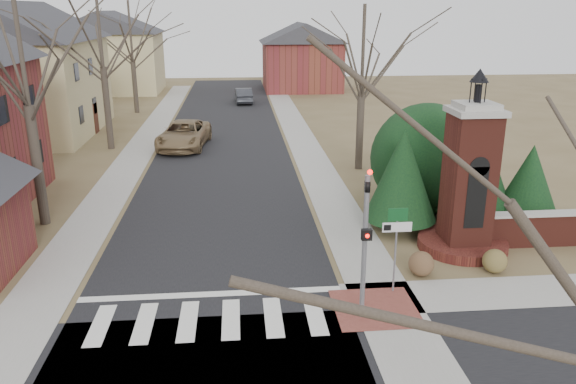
{
  "coord_description": "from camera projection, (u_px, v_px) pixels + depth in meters",
  "views": [
    {
      "loc": [
        0.94,
        -13.23,
        8.34
      ],
      "look_at": [
        2.7,
        6.0,
        2.03
      ],
      "focal_mm": 35.0,
      "sensor_mm": 36.0,
      "label": 1
    }
  ],
  "objects": [
    {
      "name": "stop_bar",
      "position": [
        212.0,
        294.0,
        17.2
      ],
      "size": [
        8.0,
        0.35,
        0.02
      ],
      "primitive_type": "cube",
      "color": "silver",
      "rests_on": "ground"
    },
    {
      "name": "dry_shrub_left",
      "position": [
        421.0,
        264.0,
        18.33
      ],
      "size": [
        0.83,
        0.83,
        0.83
      ],
      "primitive_type": "sphere",
      "color": "brown",
      "rests_on": "ground"
    },
    {
      "name": "evergreen_near",
      "position": [
        402.0,
        174.0,
        21.57
      ],
      "size": [
        2.8,
        2.8,
        4.1
      ],
      "color": "#473D33",
      "rests_on": "ground"
    },
    {
      "name": "sidewalk_left",
      "position": [
        141.0,
        148.0,
        35.4
      ],
      "size": [
        2.0,
        60.0,
        0.02
      ],
      "primitive_type": "cube",
      "color": "gray",
      "rests_on": "ground"
    },
    {
      "name": "brick_gate_monument",
      "position": [
        468.0,
        192.0,
        19.86
      ],
      "size": [
        3.2,
        3.2,
        6.47
      ],
      "color": "#5B231A",
      "rests_on": "ground"
    },
    {
      "name": "sign_post",
      "position": [
        396.0,
        233.0,
        16.79
      ],
      "size": [
        0.9,
        0.07,
        2.75
      ],
      "color": "slate",
      "rests_on": "ground"
    },
    {
      "name": "house_distant_right",
      "position": [
        301.0,
        55.0,
        60.02
      ],
      "size": [
        8.8,
        8.8,
        7.3
      ],
      "color": "brown",
      "rests_on": "ground"
    },
    {
      "name": "house_distant_left",
      "position": [
        110.0,
        51.0,
        58.1
      ],
      "size": [
        10.8,
        8.8,
        8.53
      ],
      "color": "tan",
      "rests_on": "ground"
    },
    {
      "name": "main_street",
      "position": [
        223.0,
        146.0,
        35.85
      ],
      "size": [
        8.0,
        70.0,
        0.01
      ],
      "primitive_type": "cube",
      "color": "black",
      "rests_on": "ground"
    },
    {
      "name": "evergreen_far",
      "position": [
        530.0,
        179.0,
        22.34
      ],
      "size": [
        2.4,
        2.4,
        3.3
      ],
      "color": "#473D33",
      "rests_on": "ground"
    },
    {
      "name": "ground",
      "position": [
        208.0,
        336.0,
        15.03
      ],
      "size": [
        120.0,
        120.0,
        0.0
      ],
      "primitive_type": "plane",
      "color": "brown",
      "rests_on": "ground"
    },
    {
      "name": "curb_apron",
      "position": [
        375.0,
        308.0,
        16.39
      ],
      "size": [
        2.4,
        2.4,
        0.02
      ],
      "primitive_type": "cube",
      "color": "brown",
      "rests_on": "ground"
    },
    {
      "name": "house_stucco_left",
      "position": [
        22.0,
        67.0,
        37.99
      ],
      "size": [
        9.8,
        12.8,
        9.28
      ],
      "color": "tan",
      "rests_on": "ground"
    },
    {
      "name": "bare_tree_0",
      "position": [
        17.0,
        28.0,
        20.55
      ],
      "size": [
        8.05,
        8.05,
        11.15
      ],
      "color": "#473D33",
      "rests_on": "ground"
    },
    {
      "name": "crosswalk_zone",
      "position": [
        210.0,
        320.0,
        15.78
      ],
      "size": [
        8.0,
        2.2,
        0.02
      ],
      "primitive_type": "cube",
      "color": "silver",
      "rests_on": "ground"
    },
    {
      "name": "pickup_truck",
      "position": [
        184.0,
        135.0,
        35.3
      ],
      "size": [
        3.4,
        6.16,
        1.63
      ],
      "primitive_type": "imported",
      "rotation": [
        0.0,
        0.0,
        -0.12
      ],
      "color": "olive",
      "rests_on": "ground"
    },
    {
      "name": "dry_shrub_right",
      "position": [
        495.0,
        261.0,
        18.55
      ],
      "size": [
        0.81,
        0.81,
        0.81
      ],
      "primitive_type": "sphere",
      "color": "brown",
      "rests_on": "ground"
    },
    {
      "name": "evergreen_mass",
      "position": [
        427.0,
        155.0,
        24.06
      ],
      "size": [
        4.8,
        4.8,
        4.8
      ],
      "primitive_type": "sphere",
      "color": "black",
      "rests_on": "ground"
    },
    {
      "name": "bare_tree_3",
      "position": [
        363.0,
        43.0,
        28.75
      ],
      "size": [
        7.0,
        7.0,
        9.7
      ],
      "color": "#473D33",
      "rests_on": "ground"
    },
    {
      "name": "sidewalk_right_main",
      "position": [
        304.0,
        144.0,
        36.3
      ],
      "size": [
        2.0,
        60.0,
        0.02
      ],
      "primitive_type": "cube",
      "color": "gray",
      "rests_on": "ground"
    },
    {
      "name": "traffic_signal_pole",
      "position": [
        365.0,
        233.0,
        15.14
      ],
      "size": [
        0.28,
        0.41,
        4.5
      ],
      "color": "slate",
      "rests_on": "ground"
    },
    {
      "name": "bare_tree_2",
      "position": [
        130.0,
        26.0,
        45.33
      ],
      "size": [
        7.35,
        7.35,
        10.19
      ],
      "color": "#473D33",
      "rests_on": "ground"
    },
    {
      "name": "bare_tree_1",
      "position": [
        98.0,
        15.0,
        32.75
      ],
      "size": [
        8.4,
        8.4,
        11.64
      ],
      "color": "#473D33",
      "rests_on": "ground"
    },
    {
      "name": "distant_car",
      "position": [
        244.0,
        95.0,
        52.16
      ],
      "size": [
        1.65,
        4.27,
        1.39
      ],
      "primitive_type": "imported",
      "rotation": [
        0.0,
        0.0,
        3.19
      ],
      "color": "#35373E",
      "rests_on": "ground"
    },
    {
      "name": "evergreen_mid",
      "position": [
        473.0,
        157.0,
        22.9
      ],
      "size": [
        3.4,
        3.4,
        4.7
      ],
      "color": "#473D33",
      "rests_on": "ground"
    }
  ]
}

